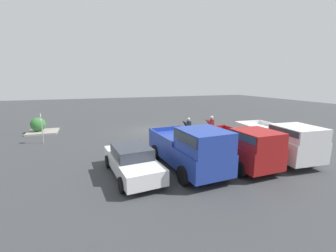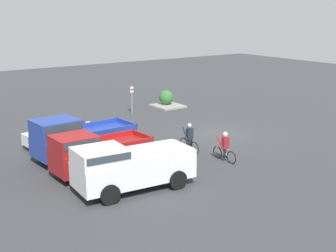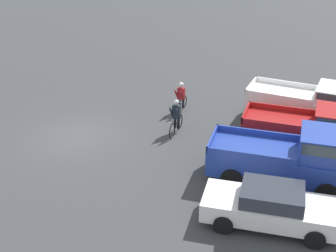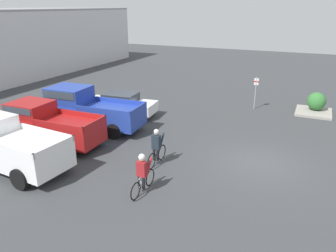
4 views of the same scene
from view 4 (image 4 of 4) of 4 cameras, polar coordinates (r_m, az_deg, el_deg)
ground_plane at (r=15.60m, az=15.52°, el=-6.22°), size 80.00×80.00×0.00m
pickup_truck_0 at (r=15.85m, az=-26.38°, el=-2.72°), size 2.60×5.49×2.16m
pickup_truck_1 at (r=17.69m, az=-19.99°, el=0.37°), size 2.25×4.96×2.14m
pickup_truck_2 at (r=19.45m, az=-13.88°, el=3.10°), size 2.55×5.69×2.35m
sedan_0 at (r=21.52m, az=-8.19°, el=3.82°), size 2.26×4.71×1.45m
cyclist_0 at (r=14.62m, az=-2.00°, el=-3.67°), size 1.77×0.46×1.70m
cyclist_1 at (r=12.51m, az=-4.48°, el=-8.10°), size 1.83×0.46×1.64m
fire_lane_sign at (r=23.21m, az=15.01°, el=6.13°), size 0.06×0.30×2.24m
curb_island at (r=23.87m, az=24.01°, el=2.23°), size 2.42×2.23×0.15m
shrub at (r=24.01m, az=24.45°, el=3.94°), size 1.20×1.20×1.20m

